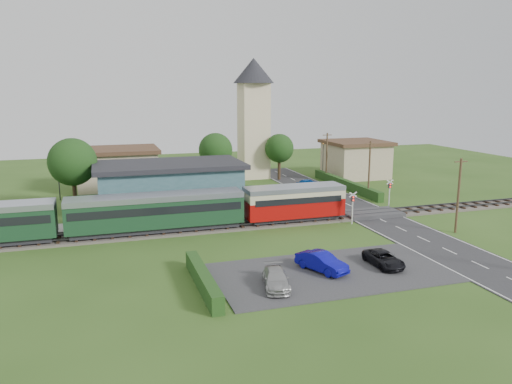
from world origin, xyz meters
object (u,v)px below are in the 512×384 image
object	(u,v)px
train	(121,214)
pedestrian_far	(126,216)
station_building	(170,186)
car_on_road	(308,183)
equipment_hut	(94,212)
crossing_signal_far	(390,190)
car_park_silver	(276,279)
car_park_dark	(384,259)
house_west	(117,168)
house_east	(356,159)
crossing_signal_near	(353,203)
pedestrian_near	(250,206)
church_tower	(254,109)
car_park_blue	(322,262)

from	to	relation	value
train	pedestrian_far	bearing A→B (deg)	79.01
station_building	car_on_road	size ratio (longest dim) A/B	4.58
car_on_road	equipment_hut	bearing A→B (deg)	96.56
station_building	crossing_signal_far	world-z (taller)	station_building
station_building	car_park_silver	size ratio (longest dim) A/B	3.97
car_park_dark	pedestrian_far	bearing A→B (deg)	136.57
house_west	car_on_road	world-z (taller)	house_west
house_east	crossing_signal_near	size ratio (longest dim) A/B	2.69
house_east	pedestrian_near	xyz separation A→B (m)	(-22.65, -19.17, -1.52)
station_building	pedestrian_far	distance (m)	8.06
crossing_signal_near	pedestrian_far	world-z (taller)	crossing_signal_near
station_building	pedestrian_near	bearing A→B (deg)	-40.00
equipment_hut	crossing_signal_far	world-z (taller)	crossing_signal_far
crossing_signal_near	church_tower	bearing A→B (deg)	92.82
house_west	car_park_silver	distance (m)	39.50
station_building	car_on_road	bearing A→B (deg)	19.83
church_tower	car_park_blue	bearing A→B (deg)	-100.16
house_east	pedestrian_far	world-z (taller)	house_east
crossing_signal_near	car_park_silver	distance (m)	18.30
crossing_signal_far	car_park_blue	distance (m)	22.44
car_park_silver	car_on_road	bearing A→B (deg)	76.65
train	house_west	xyz separation A→B (m)	(0.64, 23.00, 0.61)
house_east	crossing_signal_near	bearing A→B (deg)	-119.13
house_west	car_park_blue	size ratio (longest dim) A/B	2.58
car_park_dark	station_building	bearing A→B (deg)	119.09
equipment_hut	car_park_blue	bearing A→B (deg)	-46.55
house_east	car_on_road	size ratio (longest dim) A/B	2.52
house_west	crossing_signal_far	bearing A→B (deg)	-35.77
house_west	pedestrian_near	distance (m)	23.70
equipment_hut	pedestrian_far	xyz separation A→B (m)	(2.92, -0.30, -0.51)
crossing_signal_near	car_park_dark	xyz separation A→B (m)	(-3.56, -11.61, -1.51)
pedestrian_far	train	bearing A→B (deg)	169.30
car_on_road	car_park_dark	distance (m)	30.85
car_park_blue	pedestrian_far	world-z (taller)	pedestrian_far
train	pedestrian_near	distance (m)	13.32
church_tower	car_park_blue	size ratio (longest dim) A/B	4.20
car_on_road	pedestrian_far	world-z (taller)	pedestrian_far
car_park_silver	pedestrian_far	distance (m)	20.36
house_west	car_park_silver	bearing A→B (deg)	-77.30
station_building	house_west	distance (m)	14.87
crossing_signal_near	car_on_road	size ratio (longest dim) A/B	0.94
pedestrian_near	pedestrian_far	size ratio (longest dim) A/B	1.05
house_west	crossing_signal_near	xyz separation A→B (m)	(21.40, -25.41, -0.65)
equipment_hut	car_on_road	distance (m)	30.50
train	house_west	size ratio (longest dim) A/B	4.00
car_park_dark	pedestrian_near	distance (m)	17.73
equipment_hut	crossing_signal_far	size ratio (longest dim) A/B	0.78
car_park_blue	car_park_dark	world-z (taller)	car_park_blue
crossing_signal_near	car_park_blue	world-z (taller)	crossing_signal_near
equipment_hut	car_park_dark	bearing A→B (deg)	-39.57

